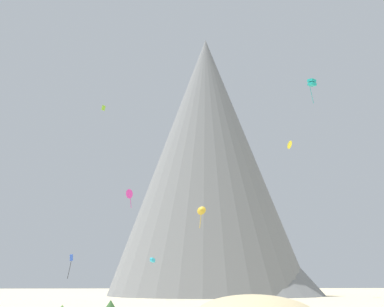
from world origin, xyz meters
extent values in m
cone|color=#386633|center=(-9.59, 19.86, 0.53)|extent=(1.99, 1.99, 1.06)
cone|color=slate|center=(8.76, 73.11, 34.44)|extent=(65.25, 65.25, 68.89)
cone|color=slate|center=(14.09, 72.55, 12.81)|extent=(45.58, 45.58, 25.61)
cone|color=slate|center=(17.32, 71.74, 14.36)|extent=(43.06, 43.06, 28.72)
cone|color=gold|center=(1.19, 25.62, 12.13)|extent=(1.41, 1.18, 1.28)
cylinder|color=gold|center=(1.10, 25.62, 10.61)|extent=(0.26, 0.19, 1.79)
cube|color=blue|center=(-18.62, 45.20, 6.93)|extent=(0.52, 0.66, 1.13)
cylinder|color=black|center=(-18.78, 45.20, 4.92)|extent=(0.42, 0.34, 2.89)
cone|color=yellow|center=(26.47, 59.63, 33.52)|extent=(1.00, 2.08, 2.01)
cube|color=#33BCDB|center=(-4.82, 48.70, 6.62)|extent=(1.05, 1.03, 0.54)
cube|color=#33BCDB|center=(-4.82, 48.70, 6.94)|extent=(1.05, 1.03, 0.54)
cone|color=#D1339E|center=(-8.89, 37.53, 16.59)|extent=(1.54, 1.47, 1.54)
cylinder|color=#D1339E|center=(-8.68, 37.53, 15.05)|extent=(0.29, 0.11, 1.55)
cube|color=#8CD133|center=(-15.37, 48.31, 36.06)|extent=(0.77, 0.44, 1.17)
cube|color=teal|center=(23.65, 37.83, 38.02)|extent=(1.57, 1.62, 0.77)
cube|color=teal|center=(23.65, 37.83, 38.72)|extent=(1.57, 1.62, 0.77)
cylinder|color=teal|center=(23.38, 37.83, 35.91)|extent=(0.31, 0.47, 3.68)
camera|label=1|loc=(-5.70, -29.07, 2.85)|focal=38.84mm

